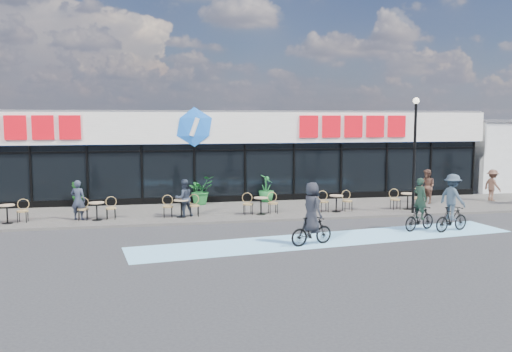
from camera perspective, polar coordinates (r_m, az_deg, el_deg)
The scene contains 21 objects.
ground at distance 19.84m, azimuth -4.79°, elevation -6.21°, with size 120.00×120.00×0.00m, color #28282B.
sidewalk at distance 24.23m, azimuth -5.97°, elevation -3.84°, with size 44.00×5.00×0.10m, color #57534D.
bike_lane at distance 19.26m, azimuth 7.71°, elevation -6.60°, with size 14.00×2.20×0.01m, color #80C8F2.
building at distance 29.34m, azimuth -6.99°, elevation 2.40°, with size 30.60×6.57×4.75m.
lamp_post at distance 24.34m, azimuth 16.37°, elevation 3.18°, with size 0.28×0.28×5.00m.
bistro_set_1 at distance 23.54m, azimuth -24.68°, elevation -3.41°, with size 1.54×0.62×0.90m.
bistro_set_2 at distance 22.98m, azimuth -16.40°, elevation -3.32°, with size 1.54×0.62×0.90m.
bistro_set_3 at distance 22.91m, azimuth -7.89°, elevation -3.15°, with size 1.54×0.62×0.90m.
bistro_set_4 at distance 23.35m, azimuth 0.48°, elevation -2.92°, with size 1.54×0.62×0.90m.
bistro_set_5 at distance 24.25m, azimuth 8.38°, elevation -2.65°, with size 1.54×0.62×0.90m.
bistro_set_6 at distance 25.58m, azimuth 15.58°, elevation -2.35°, with size 1.54×0.62×0.90m.
potted_plant_left at distance 26.46m, azimuth -18.21°, elevation -1.83°, with size 0.67×0.54×1.21m, color #17521A.
potted_plant_mid at distance 26.06m, azimuth -5.87°, elevation -1.49°, with size 1.23×1.07×1.37m, color #1D682B.
potted_plant_right at distance 26.72m, azimuth 1.09°, elevation -1.29°, with size 0.75×0.75×1.35m, color #1B5F29.
patron_left at distance 23.15m, azimuth -18.22°, elevation -2.42°, with size 0.59×0.39×1.63m, color #272D3D.
patron_right at distance 22.93m, azimuth -7.60°, elevation -2.31°, with size 0.76×0.59×1.57m, color #282F3E.
pedestrian_a at distance 27.48m, azimuth 17.57°, elevation -1.05°, with size 0.80×0.63×1.65m, color brown.
pedestrian_b at distance 29.54m, azimuth 23.63°, elevation -0.88°, with size 1.01×0.58×1.57m, color brown.
cyclist_a at distance 21.31m, azimuth 16.86°, elevation -3.60°, with size 1.61×1.00×2.01m.
cyclist_b at distance 21.45m, azimuth 19.94°, elevation -2.88°, with size 1.65×1.25×2.17m.
cyclist_c at distance 18.14m, azimuth 5.90°, elevation -4.52°, with size 1.67×0.94×2.12m.
Camera 1 is at (-2.12, -19.27, 4.25)m, focal length 38.00 mm.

